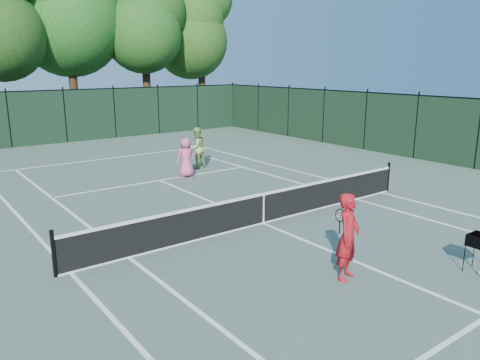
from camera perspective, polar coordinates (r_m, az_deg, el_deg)
ground at (r=13.53m, az=2.83°, el=-5.29°), size 90.00×90.00×0.00m
sideline_doubles_left at (r=11.10m, az=-19.94°, el=-10.58°), size 0.10×23.77×0.01m
sideline_doubles_right at (r=17.41m, az=16.88°, el=-1.49°), size 0.10×23.77×0.01m
sideline_singles_left at (r=11.51m, az=-13.36°, el=-9.20°), size 0.10×23.77×0.01m
sideline_singles_right at (r=16.35m, az=14.01°, el=-2.28°), size 0.10×23.77×0.01m
baseline_far at (r=23.61m, az=-15.92°, el=2.53°), size 10.97×0.10×0.01m
service_line_far at (r=18.69m, az=-9.79°, el=-0.04°), size 8.23×0.10×0.01m
center_service_line at (r=13.53m, az=2.83°, el=-5.28°), size 0.10×12.80×0.01m
tennis_net at (r=13.38m, az=2.86°, el=-3.37°), size 11.69×0.09×1.06m
fence_far at (r=29.14m, az=-20.54°, el=7.24°), size 24.00×0.05×3.00m
fence_right at (r=22.64m, az=27.06°, el=4.92°), size 0.05×36.00×3.00m
tree_4 at (r=35.08m, az=-11.71°, el=19.69°), size 6.20×6.20×12.97m
tree_5 at (r=37.90m, az=-4.81°, el=18.81°), size 5.80×5.80×12.23m
coach at (r=10.13m, az=13.03°, el=-6.74°), size 0.84×0.88×1.88m
player_pink at (r=19.03m, az=-6.58°, el=2.78°), size 0.84×0.61×1.60m
player_green at (r=20.59m, az=-5.31°, el=3.93°), size 0.96×0.80×1.80m
ball_hopper at (r=11.47m, az=27.26°, el=-6.64°), size 0.48×0.48×0.87m
loose_ball_midcourt at (r=11.63m, az=27.11°, el=-10.01°), size 0.07×0.07×0.07m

